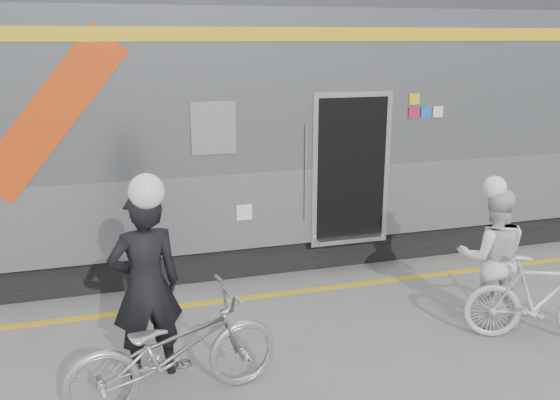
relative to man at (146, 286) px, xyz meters
name	(u,v)px	position (x,y,z in m)	size (l,w,h in m)	color
ground	(362,373)	(2.13, -0.61, -0.99)	(90.00, 90.00, 0.00)	slate
train	(184,127)	(0.91, 3.58, 1.06)	(24.00, 3.17, 4.10)	black
safety_strip	(299,291)	(2.13, 1.54, -0.99)	(24.00, 0.12, 0.01)	gold
man	(146,286)	(0.00, 0.00, 0.00)	(0.72, 0.48, 1.99)	black
bicycle_left	(174,350)	(0.20, -0.55, -0.45)	(0.73, 2.08, 1.09)	#A5A7AD
woman	(492,257)	(4.08, 0.03, -0.14)	(0.83, 0.65, 1.70)	silver
bicycle_right	(541,299)	(4.38, -0.52, -0.48)	(0.49, 1.72, 1.03)	#B9B9B5
helmet_man	(139,173)	(0.00, 0.00, 1.17)	(0.34, 0.34, 0.34)	white
helmet_woman	(500,178)	(4.08, 0.03, 0.85)	(0.27, 0.27, 0.27)	white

